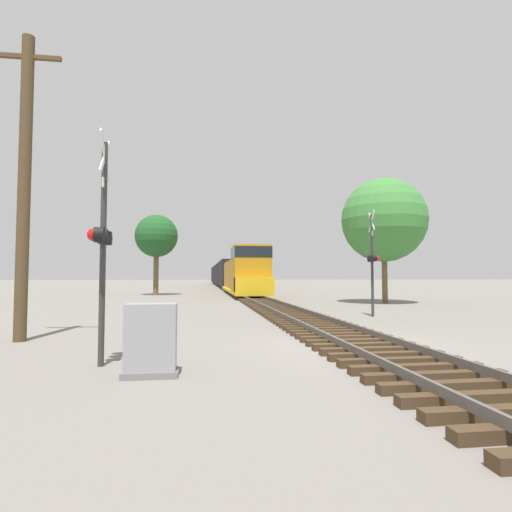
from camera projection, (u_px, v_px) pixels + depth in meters
name	position (u px, v px, depth m)	size (l,w,h in m)	color
ground_plane	(359.00, 347.00, 10.08)	(400.00, 400.00, 0.00)	slate
rail_track_bed	(359.00, 342.00, 10.09)	(2.60, 160.00, 0.31)	#42301E
freight_train	(225.00, 275.00, 69.80)	(2.97, 80.76, 4.28)	#B77A14
crossing_signal_near	(102.00, 238.00, 8.08)	(0.35, 1.00, 4.71)	#333333
crossing_signal_far	(373.00, 259.00, 17.90)	(0.45, 1.01, 4.74)	#333333
relay_cabinet	(151.00, 341.00, 7.16)	(0.99, 0.51, 1.30)	slate
utility_pole	(24.00, 183.00, 11.19)	(1.80, 0.33, 8.66)	#4C3A23
tree_far_right	(384.00, 220.00, 26.75)	(5.62, 5.62, 8.38)	brown
tree_mid_background	(156.00, 236.00, 38.26)	(4.06, 4.06, 7.70)	brown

